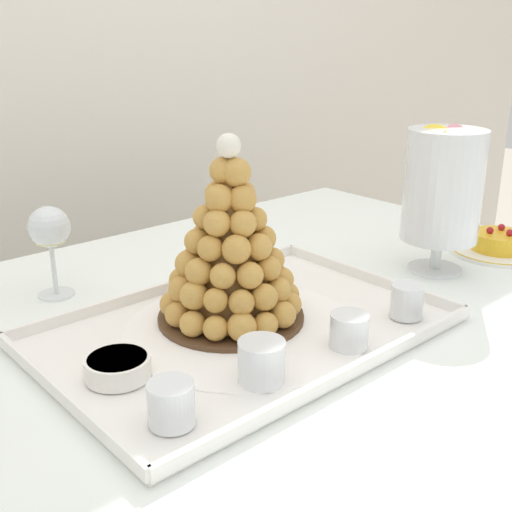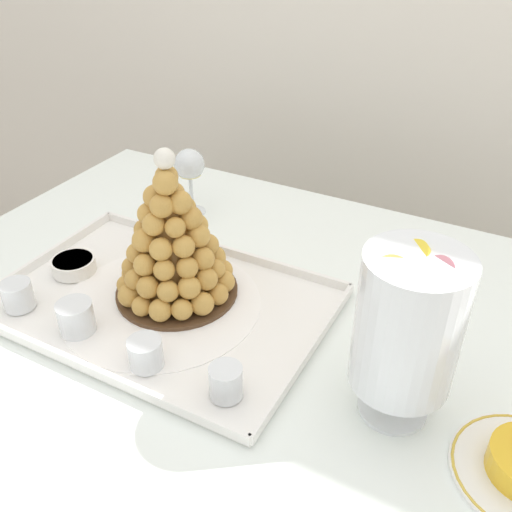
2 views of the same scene
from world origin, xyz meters
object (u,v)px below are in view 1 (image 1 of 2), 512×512
dessert_cup_left (171,405)px  creme_brulee_ramekin (118,366)px  dessert_cup_mid_left (262,363)px  macaron_goblet (443,187)px  dessert_cup_centre (349,332)px  serving_tray (244,330)px  croquembouche (231,252)px  wine_glass (49,231)px  fruit_tart_plate (498,245)px  dessert_cup_mid_right (407,302)px

dessert_cup_left → creme_brulee_ramekin: (0.01, 0.13, -0.01)m
dessert_cup_mid_left → macaron_goblet: 0.53m
dessert_cup_mid_left → dessert_cup_centre: (0.15, -0.01, -0.00)m
dessert_cup_left → creme_brulee_ramekin: size_ratio=0.64×
serving_tray → dessert_cup_mid_left: bearing=-122.1°
croquembouche → dessert_cup_centre: bearing=-69.5°
creme_brulee_ramekin → wine_glass: wine_glass is taller
fruit_tart_plate → dessert_cup_mid_right: bearing=-170.3°
croquembouche → wine_glass: 0.32m
dessert_cup_mid_left → fruit_tart_plate: dessert_cup_mid_left is taller
creme_brulee_ramekin → macaron_goblet: size_ratio=0.31×
fruit_tart_plate → wine_glass: size_ratio=1.26×
serving_tray → dessert_cup_centre: dessert_cup_centre is taller
croquembouche → fruit_tart_plate: (0.61, -0.10, -0.10)m
serving_tray → dessert_cup_centre: 0.16m
fruit_tart_plate → wine_glass: bearing=153.5°
dessert_cup_centre → dessert_cup_mid_right: 0.14m
croquembouche → macaron_goblet: croquembouche is taller
croquembouche → wine_glass: bearing=118.6°
creme_brulee_ramekin → fruit_tart_plate: fruit_tart_plate is taller
serving_tray → wine_glass: (-0.15, 0.32, 0.11)m
serving_tray → macaron_goblet: size_ratio=2.12×
dessert_cup_centre → wine_glass: (-0.22, 0.46, 0.08)m
dessert_cup_centre → macaron_goblet: 0.40m
dessert_cup_mid_left → wine_glass: (-0.07, 0.44, 0.08)m
macaron_goblet → croquembouche: bearing=169.9°
serving_tray → wine_glass: size_ratio=3.75×
serving_tray → dessert_cup_left: dessert_cup_left is taller
croquembouche → creme_brulee_ramekin: bearing=-170.5°
croquembouche → dessert_cup_mid_right: size_ratio=5.46×
dessert_cup_mid_right → fruit_tart_plate: size_ratio=0.26×
dessert_cup_left → dessert_cup_mid_left: (0.14, 0.00, 0.00)m
dessert_cup_mid_left → creme_brulee_ramekin: 0.18m
dessert_cup_mid_left → dessert_cup_centre: size_ratio=1.11×
dessert_cup_left → wine_glass: bearing=81.2°
serving_tray → dessert_cup_mid_left: (-0.08, -0.13, 0.03)m
dessert_cup_centre → creme_brulee_ramekin: size_ratio=0.64×
croquembouche → creme_brulee_ramekin: 0.24m
dessert_cup_mid_left → dessert_cup_mid_right: dessert_cup_mid_left is taller
croquembouche → wine_glass: size_ratio=1.81×
dessert_cup_centre → dessert_cup_mid_right: size_ratio=1.05×
dessert_cup_mid_left → wine_glass: size_ratio=0.39×
dessert_cup_mid_left → macaron_goblet: bearing=9.8°
serving_tray → dessert_cup_mid_left: 0.15m
dessert_cup_centre → macaron_goblet: size_ratio=0.20×
dessert_cup_mid_right → fruit_tart_plate: (0.41, 0.07, -0.02)m
croquembouche → creme_brulee_ramekin: size_ratio=3.35×
dessert_cup_mid_right → macaron_goblet: size_ratio=0.19×
dessert_cup_mid_right → macaron_goblet: (0.22, 0.09, 0.13)m
croquembouche → macaron_goblet: (0.43, -0.08, 0.04)m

